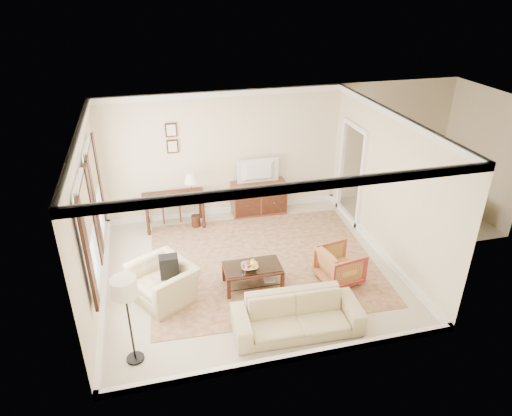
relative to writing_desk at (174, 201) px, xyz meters
name	(u,v)px	position (x,y,z in m)	size (l,w,h in m)	color
room_shell	(249,148)	(1.23, -2.06, 1.83)	(5.51, 5.01, 2.91)	beige
annex_bedroom	(424,202)	(5.72, -0.91, -0.30)	(3.00, 2.70, 2.90)	beige
window_front	(88,235)	(-1.47, -2.76, 0.91)	(0.12, 1.56, 1.80)	#CCB284
window_rear	(95,192)	(-1.47, -1.16, 0.91)	(0.12, 1.56, 1.80)	#CCB284
doorway	(351,175)	(3.94, -0.56, 0.44)	(0.10, 1.12, 2.25)	white
rug	(262,262)	(1.53, -1.90, -0.63)	(4.33, 3.71, 0.01)	brown
writing_desk	(174,201)	(0.00, 0.00, 0.00)	(1.37, 0.69, 0.75)	#462014
desk_chair	(170,199)	(-0.06, 0.35, -0.11)	(0.45, 0.45, 1.05)	brown
desk_lamp	(192,184)	(0.42, 0.00, 0.36)	(0.32, 0.32, 0.50)	silver
framed_prints	(172,138)	(0.10, 0.41, 1.30)	(0.25, 0.04, 0.68)	#462014
sideboard	(259,198)	(1.98, 0.17, -0.25)	(1.27, 0.49, 0.78)	brown
tv	(259,164)	(1.98, 0.15, 0.61)	(0.93, 0.54, 0.12)	black
coffee_table	(253,271)	(1.15, -2.60, -0.31)	(1.05, 0.62, 0.44)	#462014
fruit_bowl	(250,266)	(1.08, -2.67, -0.15)	(0.42, 0.42, 0.10)	silver
book_a	(243,275)	(1.01, -2.47, -0.47)	(0.28, 0.04, 0.38)	brown
book_b	(264,278)	(1.36, -2.64, -0.47)	(0.28, 0.03, 0.38)	brown
striped_armchair	(340,264)	(2.75, -2.83, -0.27)	(0.72, 0.67, 0.74)	maroon
club_armchair	(163,277)	(-0.43, -2.57, -0.18)	(1.05, 0.68, 0.91)	tan
backpack	(169,264)	(-0.31, -2.59, 0.06)	(0.32, 0.22, 0.40)	black
sofa	(297,310)	(1.56, -3.91, -0.24)	(2.04, 0.59, 0.80)	tan
floor_lamp	(125,294)	(-0.96, -3.93, 0.58)	(0.36, 0.36, 1.46)	black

